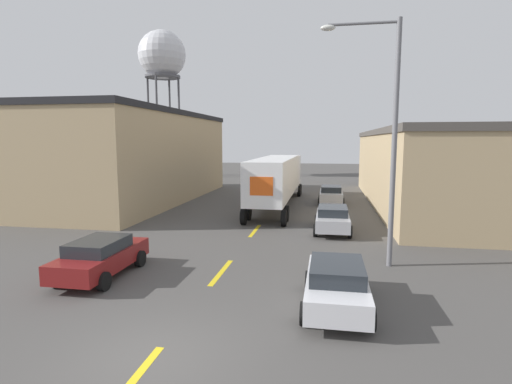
# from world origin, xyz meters

# --- Properties ---
(ground_plane) EXTENTS (160.00, 160.00, 0.00)m
(ground_plane) POSITION_xyz_m (0.00, 0.00, 0.00)
(ground_plane) COLOR #4C4947
(road_centerline) EXTENTS (0.20, 17.01, 0.01)m
(road_centerline) POSITION_xyz_m (0.00, 6.08, 0.00)
(road_centerline) COLOR yellow
(road_centerline) RESTS_ON ground_plane
(warehouse_left) EXTENTS (9.98, 21.88, 7.23)m
(warehouse_left) POSITION_xyz_m (-12.10, 22.57, 3.62)
(warehouse_left) COLOR tan
(warehouse_left) RESTS_ON ground_plane
(warehouse_right) EXTENTS (8.76, 25.30, 5.70)m
(warehouse_right) POSITION_xyz_m (11.49, 23.82, 2.86)
(warehouse_right) COLOR tan
(warehouse_right) RESTS_ON ground_plane
(semi_truck) EXTENTS (2.66, 15.81, 3.68)m
(semi_truck) POSITION_xyz_m (0.24, 21.73, 2.26)
(semi_truck) COLOR silver
(semi_truck) RESTS_ON ground_plane
(parked_car_right_far) EXTENTS (1.93, 4.17, 1.39)m
(parked_car_right_far) POSITION_xyz_m (4.15, 23.57, 0.74)
(parked_car_right_far) COLOR silver
(parked_car_right_far) RESTS_ON ground_plane
(parked_car_right_near) EXTENTS (1.93, 4.17, 1.39)m
(parked_car_right_near) POSITION_xyz_m (4.15, 3.57, 0.74)
(parked_car_right_near) COLOR silver
(parked_car_right_near) RESTS_ON ground_plane
(parked_car_left_near) EXTENTS (1.93, 4.17, 1.39)m
(parked_car_left_near) POSITION_xyz_m (-4.15, 4.88, 0.74)
(parked_car_left_near) COLOR maroon
(parked_car_left_near) RESTS_ON ground_plane
(parked_car_right_mid) EXTENTS (1.93, 4.17, 1.39)m
(parked_car_right_mid) POSITION_xyz_m (4.15, 13.63, 0.74)
(parked_car_right_mid) COLOR #B2B2B7
(parked_car_right_mid) RESTS_ON ground_plane
(water_tower) EXTENTS (6.33, 6.33, 19.54)m
(water_tower) POSITION_xyz_m (-18.36, 44.48, 16.14)
(water_tower) COLOR #47474C
(water_tower) RESTS_ON ground_plane
(street_lamp) EXTENTS (2.94, 0.32, 9.32)m
(street_lamp) POSITION_xyz_m (5.96, 8.00, 5.37)
(street_lamp) COLOR slate
(street_lamp) RESTS_ON ground_plane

